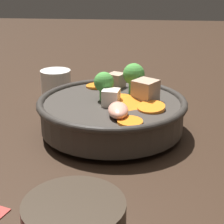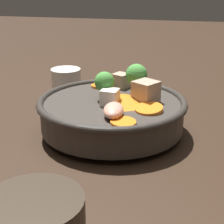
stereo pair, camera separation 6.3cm
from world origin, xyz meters
TOP-DOWN VIEW (x-y plane):
  - ground_plane at (0.00, 0.00)m, footprint 3.00×3.00m
  - stirfry_bowl at (0.00, -0.00)m, footprint 0.25×0.25m
  - tea_cup at (0.17, 0.14)m, footprint 0.06×0.06m

SIDE VIEW (x-z plane):
  - ground_plane at x=0.00m, z-range 0.00..0.00m
  - tea_cup at x=0.17m, z-range 0.00..0.06m
  - stirfry_bowl at x=0.00m, z-range -0.02..0.10m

